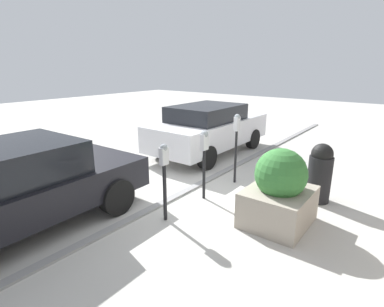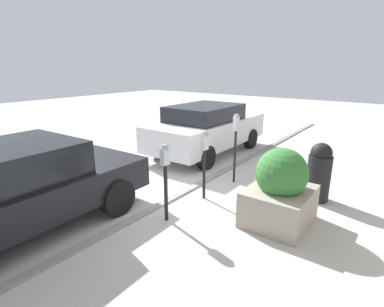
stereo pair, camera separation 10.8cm
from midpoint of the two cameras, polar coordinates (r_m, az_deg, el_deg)
The scene contains 9 objects.
ground_plane at distance 6.31m, azimuth -0.43°, elevation -7.66°, with size 40.00×40.00×0.00m, color beige.
curb_strip at distance 6.34m, azimuth -1.00°, elevation -7.32°, with size 19.00×0.16×0.04m.
parking_meter_nearest at distance 4.97m, azimuth -4.69°, elevation -3.14°, with size 0.15×0.13×1.36m.
parking_meter_second at distance 5.77m, azimuth 2.89°, elevation 0.50°, with size 0.17×0.14×1.39m.
parking_meter_middle at distance 6.65m, azimuth 8.93°, elevation 3.47°, with size 0.14×0.12×1.57m.
planter_box at distance 5.19m, azimuth 16.85°, elevation -7.00°, with size 1.17×0.99×1.31m.
parked_car_front at distance 5.49m, azimuth -30.25°, elevation -5.38°, with size 4.08×1.95×1.42m.
parked_car_middle at distance 9.00m, azimuth 3.61°, elevation 4.86°, with size 4.16×1.83×1.47m.
trash_bin at distance 6.31m, azimuth 23.62°, elevation -3.35°, with size 0.45×0.45×1.17m.
Camera 1 is at (-4.50, -3.59, 2.57)m, focal length 28.00 mm.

